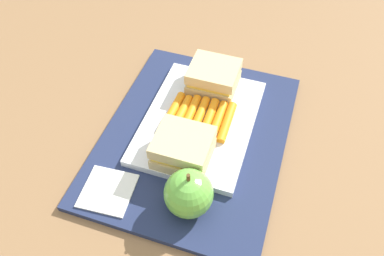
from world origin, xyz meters
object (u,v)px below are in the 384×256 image
at_px(sandwich_half_left, 214,77).
at_px(apple, 189,193).
at_px(carrot_sticks_bundle, 200,116).
at_px(food_tray, 199,121).
at_px(sandwich_half_right, 183,148).
at_px(paper_napkin, 108,191).

xyz_separation_m(sandwich_half_left, apple, (0.22, 0.03, -0.00)).
bearing_deg(apple, carrot_sticks_bundle, -168.05).
height_order(food_tray, sandwich_half_right, sandwich_half_right).
relative_size(sandwich_half_left, carrot_sticks_bundle, 0.78).
height_order(food_tray, sandwich_half_left, sandwich_half_left).
relative_size(food_tray, sandwich_half_right, 2.88).
bearing_deg(carrot_sticks_bundle, sandwich_half_left, -179.82).
height_order(sandwich_half_left, sandwich_half_right, same).
height_order(sandwich_half_left, apple, apple).
distance_m(apple, paper_napkin, 0.12).
relative_size(sandwich_half_right, paper_napkin, 1.14).
distance_m(carrot_sticks_bundle, apple, 0.15).
distance_m(food_tray, sandwich_half_left, 0.08).
bearing_deg(apple, sandwich_half_right, -155.30).
xyz_separation_m(food_tray, sandwich_half_right, (0.08, 0.00, 0.03)).
height_order(food_tray, carrot_sticks_bundle, carrot_sticks_bundle).
xyz_separation_m(sandwich_half_left, carrot_sticks_bundle, (0.08, 0.00, -0.02)).
bearing_deg(sandwich_half_right, food_tray, 180.00).
xyz_separation_m(sandwich_half_left, paper_napkin, (0.24, -0.08, -0.03)).
bearing_deg(food_tray, paper_napkin, -27.81).
bearing_deg(food_tray, apple, 12.07).
xyz_separation_m(food_tray, paper_napkin, (0.16, -0.08, -0.00)).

